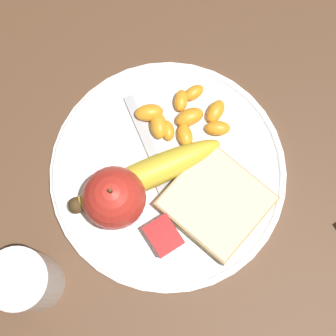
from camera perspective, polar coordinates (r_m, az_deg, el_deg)
The scene contains 18 objects.
ground_plane at distance 0.68m, azimuth 0.00°, elevation -0.64°, with size 3.00×3.00×0.00m, color brown.
plate at distance 0.67m, azimuth 0.00°, elevation -0.48°, with size 0.28×0.28×0.01m.
juice_glass at distance 0.64m, azimuth -14.08°, elevation -11.06°, with size 0.07×0.07×0.10m.
apple at distance 0.63m, azimuth -5.40°, elevation -3.20°, with size 0.07×0.07×0.08m.
banana at distance 0.65m, azimuth -2.36°, elevation -0.75°, with size 0.06×0.19×0.04m.
bread_slice at distance 0.65m, azimuth 4.93°, elevation -3.46°, with size 0.13×0.13×0.02m.
fork at distance 0.67m, azimuth -0.94°, elevation 0.23°, with size 0.16×0.05×0.00m.
jam_packet at distance 0.65m, azimuth -0.47°, elevation -6.97°, with size 0.04×0.03×0.02m.
orange_segment_0 at distance 0.68m, azimuth -0.96°, elevation 4.35°, with size 0.04×0.03×0.02m.
orange_segment_1 at distance 0.68m, azimuth -1.94°, elevation 5.65°, with size 0.03×0.04×0.02m.
orange_segment_2 at distance 0.67m, azimuth 1.75°, elevation 3.31°, with size 0.03×0.03×0.02m.
orange_segment_3 at distance 0.68m, azimuth 2.22°, elevation 5.20°, with size 0.03×0.04×0.02m.
orange_segment_4 at distance 0.67m, azimuth 3.05°, elevation 1.88°, with size 0.02×0.03×0.02m.
orange_segment_5 at distance 0.68m, azimuth 5.09°, elevation 4.06°, with size 0.03×0.04×0.02m.
orange_segment_6 at distance 0.69m, azimuth 1.33°, elevation 6.86°, with size 0.03×0.03×0.02m.
orange_segment_7 at distance 0.69m, azimuth 2.64°, elevation 7.66°, with size 0.02×0.03×0.01m.
orange_segment_8 at distance 0.69m, azimuth 4.86°, elevation 5.77°, with size 0.03×0.04×0.02m.
orange_segment_9 at distance 0.68m, azimuth -0.01°, elevation 3.83°, with size 0.03×0.02×0.01m.
Camera 1 is at (0.13, -0.08, 0.66)m, focal length 60.00 mm.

